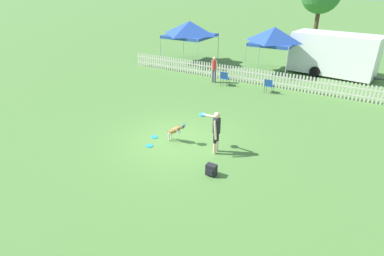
% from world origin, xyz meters
% --- Properties ---
extents(ground_plane, '(240.00, 240.00, 0.00)m').
position_xyz_m(ground_plane, '(0.00, 0.00, 0.00)').
color(ground_plane, '#4C7A38').
extents(handler_person, '(0.95, 0.64, 1.57)m').
position_xyz_m(handler_person, '(1.64, -0.08, 0.97)').
color(handler_person, beige).
rests_on(handler_person, ground_plane).
extents(leaping_dog, '(0.95, 0.27, 0.86)m').
position_xyz_m(leaping_dog, '(0.00, -0.14, 0.51)').
color(leaping_dog, olive).
rests_on(leaping_dog, ground_plane).
extents(frisbee_near_handler, '(0.26, 0.26, 0.02)m').
position_xyz_m(frisbee_near_handler, '(-0.67, -0.95, 0.01)').
color(frisbee_near_handler, '#1E8CD8').
rests_on(frisbee_near_handler, ground_plane).
extents(frisbee_near_dog, '(0.26, 0.26, 0.02)m').
position_xyz_m(frisbee_near_dog, '(-0.93, -0.28, 0.01)').
color(frisbee_near_dog, '#1E8CD8').
rests_on(frisbee_near_dog, ground_plane).
extents(backpack_on_grass, '(0.33, 0.26, 0.38)m').
position_xyz_m(backpack_on_grass, '(2.20, -1.44, 0.19)').
color(backpack_on_grass, black).
rests_on(backpack_on_grass, ground_plane).
extents(picket_fence, '(17.99, 0.04, 0.93)m').
position_xyz_m(picket_fence, '(0.00, 8.35, 0.47)').
color(picket_fence, beige).
rests_on(picket_fence, ground_plane).
extents(folding_chair_blue_left, '(0.48, 0.50, 0.85)m').
position_xyz_m(folding_chair_blue_left, '(-1.39, 7.18, 0.51)').
color(folding_chair_blue_left, '#333338').
rests_on(folding_chair_blue_left, ground_plane).
extents(folding_chair_center, '(0.46, 0.48, 0.79)m').
position_xyz_m(folding_chair_center, '(1.27, 7.23, 0.47)').
color(folding_chair_center, '#333338').
rests_on(folding_chair_center, ground_plane).
extents(canopy_tent_main, '(2.74, 2.74, 2.99)m').
position_xyz_m(canopy_tent_main, '(0.06, 11.39, 2.42)').
color(canopy_tent_main, '#B2B2B2').
rests_on(canopy_tent_main, ground_plane).
extents(canopy_tent_secondary, '(3.20, 3.20, 3.05)m').
position_xyz_m(canopy_tent_secondary, '(-6.04, 10.92, 2.48)').
color(canopy_tent_secondary, '#B2B2B2').
rests_on(canopy_tent_secondary, ground_plane).
extents(spectator_standing, '(0.41, 0.27, 1.57)m').
position_xyz_m(spectator_standing, '(-2.22, 7.43, 0.95)').
color(spectator_standing, '#474C5B').
rests_on(spectator_standing, ground_plane).
extents(equipment_trailer, '(6.07, 3.00, 2.65)m').
position_xyz_m(equipment_trailer, '(3.66, 12.88, 1.39)').
color(equipment_trailer, white).
rests_on(equipment_trailer, ground_plane).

